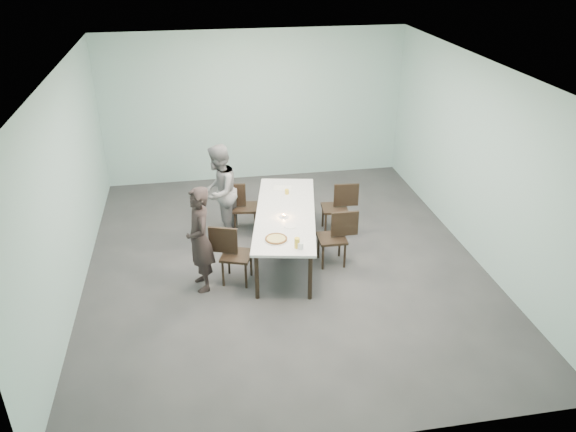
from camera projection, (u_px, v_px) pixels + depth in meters
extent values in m
plane|color=#333335|center=(284.00, 263.00, 8.78)|extent=(7.00, 7.00, 0.00)
cube|color=#9CC5C0|center=(255.00, 107.00, 11.16)|extent=(6.00, 0.02, 3.00)
cube|color=#9CC5C0|center=(348.00, 324.00, 5.03)|extent=(6.00, 0.02, 3.00)
cube|color=#9CC5C0|center=(67.00, 189.00, 7.63)|extent=(0.02, 7.00, 3.00)
cube|color=#9CC5C0|center=(478.00, 161.00, 8.55)|extent=(0.02, 7.00, 3.00)
cube|color=white|center=(283.00, 70.00, 7.41)|extent=(6.00, 7.00, 0.02)
cube|color=white|center=(285.00, 213.00, 8.69)|extent=(1.38, 2.72, 0.04)
cylinder|color=black|center=(257.00, 277.00, 7.78)|extent=(0.06, 0.06, 0.71)
cylinder|color=black|center=(266.00, 201.00, 9.95)|extent=(0.06, 0.06, 0.71)
cylinder|color=black|center=(310.00, 277.00, 7.77)|extent=(0.06, 0.06, 0.71)
cylinder|color=black|center=(308.00, 201.00, 9.94)|extent=(0.06, 0.06, 0.71)
cube|color=black|center=(237.00, 255.00, 8.14)|extent=(0.53, 0.53, 0.04)
cube|color=black|center=(223.00, 240.00, 8.06)|extent=(0.41, 0.17, 0.40)
cylinder|color=black|center=(223.00, 274.00, 8.12)|extent=(0.04, 0.04, 0.41)
cylinder|color=black|center=(229.00, 262.00, 8.42)|extent=(0.04, 0.04, 0.41)
cylinder|color=black|center=(246.00, 276.00, 8.07)|extent=(0.04, 0.04, 0.41)
cylinder|color=black|center=(251.00, 264.00, 8.37)|extent=(0.04, 0.04, 0.41)
cube|color=black|center=(245.00, 207.00, 9.55)|extent=(0.47, 0.47, 0.04)
cube|color=black|center=(233.00, 195.00, 9.43)|extent=(0.42, 0.10, 0.40)
cylinder|color=black|center=(235.00, 224.00, 9.49)|extent=(0.04, 0.04, 0.41)
cylinder|color=black|center=(236.00, 215.00, 9.79)|extent=(0.04, 0.04, 0.41)
cylinder|color=black|center=(255.00, 224.00, 9.50)|extent=(0.04, 0.04, 0.41)
cylinder|color=black|center=(255.00, 215.00, 9.81)|extent=(0.04, 0.04, 0.41)
cube|color=black|center=(332.00, 238.00, 8.59)|extent=(0.43, 0.43, 0.04)
cube|color=black|center=(345.00, 224.00, 8.51)|extent=(0.42, 0.05, 0.40)
cylinder|color=black|center=(339.00, 245.00, 8.87)|extent=(0.04, 0.04, 0.41)
cylinder|color=black|center=(345.00, 256.00, 8.57)|extent=(0.04, 0.04, 0.41)
cylinder|color=black|center=(318.00, 246.00, 8.82)|extent=(0.04, 0.04, 0.41)
cylinder|color=black|center=(323.00, 258.00, 8.52)|extent=(0.04, 0.04, 0.41)
cube|color=black|center=(334.00, 208.00, 9.52)|extent=(0.46, 0.46, 0.04)
cube|color=black|center=(346.00, 195.00, 9.43)|extent=(0.42, 0.08, 0.40)
cylinder|color=black|center=(342.00, 215.00, 9.79)|extent=(0.04, 0.04, 0.41)
cylinder|color=black|center=(346.00, 224.00, 9.49)|extent=(0.04, 0.04, 0.41)
cylinder|color=black|center=(323.00, 216.00, 9.76)|extent=(0.04, 0.04, 0.41)
cylinder|color=black|center=(326.00, 225.00, 9.46)|extent=(0.04, 0.04, 0.41)
imported|color=black|center=(200.00, 239.00, 7.85)|extent=(0.48, 0.63, 1.57)
imported|color=gray|center=(219.00, 192.00, 9.23)|extent=(0.85, 0.95, 1.60)
cylinder|color=white|center=(276.00, 240.00, 7.90)|extent=(0.34, 0.34, 0.01)
cylinder|color=#F1E189|center=(276.00, 239.00, 7.89)|extent=(0.30, 0.30, 0.01)
torus|color=brown|center=(276.00, 239.00, 7.89)|extent=(0.32, 0.32, 0.03)
cylinder|color=white|center=(290.00, 226.00, 8.26)|extent=(0.18, 0.18, 0.01)
cylinder|color=yellow|center=(297.00, 243.00, 7.68)|extent=(0.08, 0.08, 0.15)
cylinder|color=silver|center=(300.00, 246.00, 7.67)|extent=(0.08, 0.08, 0.09)
cylinder|color=silver|center=(284.00, 216.00, 8.51)|extent=(0.06, 0.06, 0.03)
cylinder|color=orange|center=(284.00, 215.00, 8.50)|extent=(0.04, 0.04, 0.01)
cylinder|color=yellow|center=(287.00, 192.00, 9.26)|extent=(0.07, 0.07, 0.08)
cube|color=silver|center=(283.00, 188.00, 9.48)|extent=(0.34, 0.27, 0.01)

